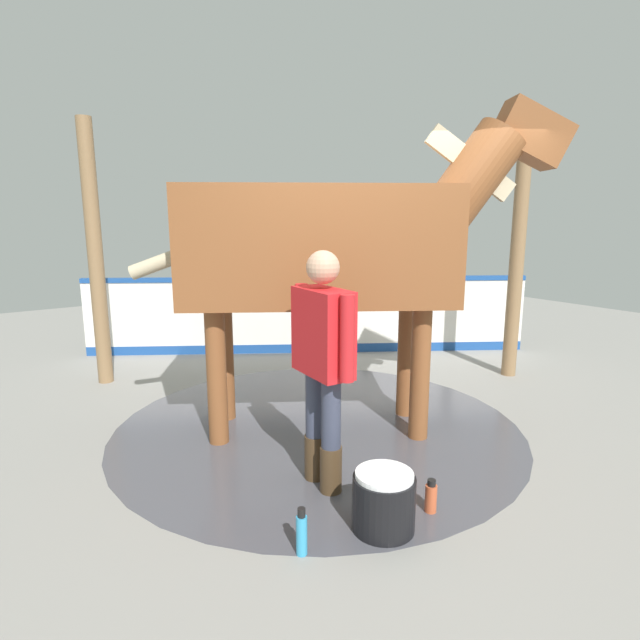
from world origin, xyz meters
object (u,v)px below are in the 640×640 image
bottle_shampoo (302,533)px  horse (333,244)px  handler (323,356)px  bottle_spray (431,497)px  wash_bucket (384,501)px

bottle_shampoo → horse: bearing=-132.2°
bottle_shampoo → handler: bearing=-134.3°
horse → bottle_spray: horse is taller
wash_bucket → horse: bearing=-115.3°
handler → wash_bucket: (0.01, 0.63, -0.75)m
horse → wash_bucket: horse is taller
horse → bottle_shampoo: 2.30m
bottle_spray → handler: bearing=-61.7°
handler → bottle_spray: handler is taller
wash_bucket → handler: bearing=-90.6°
horse → bottle_spray: 2.09m
wash_bucket → bottle_spray: 0.38m
handler → wash_bucket: bearing=93.6°
horse → handler: bearing=-98.5°
horse → bottle_shampoo: bearing=-100.1°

